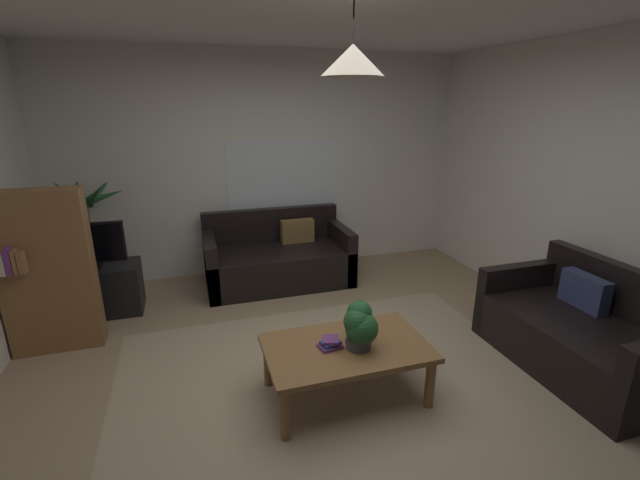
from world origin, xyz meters
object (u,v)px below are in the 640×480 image
Objects in this scene: potted_plant_on_table at (360,325)px; tv at (85,246)px; couch_right_side at (582,336)px; coffee_table at (346,353)px; book_on_table_2 at (331,340)px; book_on_table_0 at (330,346)px; bookshelf_corner at (47,272)px; couch_under_window at (278,260)px; remote_on_table_0 at (365,333)px; tv_stand at (94,290)px; pendant_lamp at (353,60)px; book_on_table_1 at (331,343)px; potted_palm_corner at (91,240)px.

tv reaches higher than potted_plant_on_table.
couch_right_side is at bearing -28.90° from tv.
coffee_table is 0.16m from book_on_table_2.
book_on_table_0 is 2.46m from bookshelf_corner.
couch_under_window is at bearing 8.04° from tv.
book_on_table_2 is 0.32m from remote_on_table_0.
potted_plant_on_table is (0.19, -0.06, 0.12)m from book_on_table_2.
couch_under_window is 1.96m from tv_stand.
couch_under_window is at bearing 90.72° from pendant_lamp.
couch_right_side reaches higher than potted_plant_on_table.
couch_under_window is 2.21m from book_on_table_2.
couch_under_window is at bearing 87.63° from book_on_table_0.
pendant_lamp is (2.15, -1.36, 1.58)m from bookshelf_corner.
coffee_table is 2.78m from tv_stand.
book_on_table_2 reaches higher than remote_on_table_0.
pendant_lamp reaches higher than remote_on_table_0.
bookshelf_corner is at bearing -111.02° from couch_right_side.
book_on_table_2 is at bearing 174.55° from coffee_table.
tv_stand is at bearing -172.58° from couch_under_window.
pendant_lamp is (-0.19, -0.10, 1.86)m from remote_on_table_0.
book_on_table_0 is 0.32m from remote_on_table_0.
tv_stand is at bearing 90.00° from tv.
book_on_table_0 is at bearing -46.56° from tv_stand.
book_on_table_2 reaches higher than coffee_table.
pendant_lamp is at bearing 99.05° from remote_on_table_0.
tv reaches higher than book_on_table_1.
potted_palm_corner is 3.05× the size of pendant_lamp.
book_on_table_0 is at bearing -142.92° from book_on_table_2.
bookshelf_corner reaches higher than potted_plant_on_table.
potted_plant_on_table reaches higher than book_on_table_0.
remote_on_table_0 is 3.22m from potted_palm_corner.
book_on_table_2 is at bearing -46.15° from tv.
bookshelf_corner reaches higher than tv.
book_on_table_2 is 0.23m from potted_plant_on_table.
couch_right_side is 4.35× the size of potted_plant_on_table.
bookshelf_corner is (-4.09, 1.57, 0.43)m from couch_right_side.
book_on_table_1 is at bearing 111.27° from book_on_table_2.
tv is (-1.85, 1.93, 0.26)m from book_on_table_2.
book_on_table_0 is at bearing -96.20° from couch_right_side.
coffee_table is at bearing -89.28° from couch_under_window.
couch_right_side is 1.95m from coffee_table.
potted_plant_on_table is 2.64m from bookshelf_corner.
book_on_table_1 is 2.70m from tv_stand.
couch_right_side is 9.29× the size of book_on_table_0.
book_on_table_1 is (-0.09, -2.20, 0.18)m from couch_under_window.
book_on_table_1 is at bearing -33.43° from bookshelf_corner.
book_on_table_2 is 0.08× the size of potted_palm_corner.
couch_under_window is 12.61× the size of book_on_table_1.
potted_palm_corner reaches higher than coffee_table.
bookshelf_corner reaches higher than couch_right_side.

